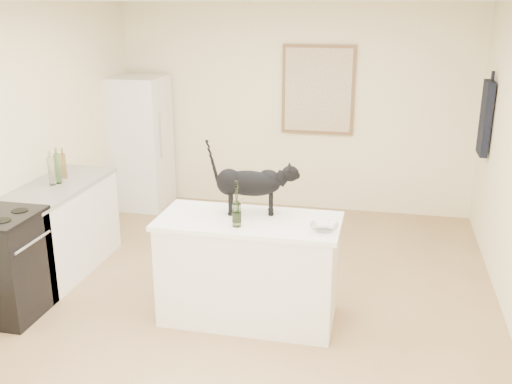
# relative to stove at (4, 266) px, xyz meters

# --- Properties ---
(floor) EXTENTS (5.50, 5.50, 0.00)m
(floor) POSITION_rel_stove_xyz_m (1.95, 0.60, -0.45)
(floor) COLOR tan
(floor) RESTS_ON ground
(ceiling) EXTENTS (5.50, 5.50, 0.00)m
(ceiling) POSITION_rel_stove_xyz_m (1.95, 0.60, 2.15)
(ceiling) COLOR white
(ceiling) RESTS_ON ground
(wall_back) EXTENTS (4.50, 0.00, 4.50)m
(wall_back) POSITION_rel_stove_xyz_m (1.95, 3.35, 0.85)
(wall_back) COLOR beige
(wall_back) RESTS_ON ground
(wall_front) EXTENTS (4.50, 0.00, 4.50)m
(wall_front) POSITION_rel_stove_xyz_m (1.95, -2.15, 0.85)
(wall_front) COLOR beige
(wall_front) RESTS_ON ground
(wall_left) EXTENTS (0.00, 5.50, 5.50)m
(wall_left) POSITION_rel_stove_xyz_m (-0.30, 0.60, 0.85)
(wall_left) COLOR beige
(wall_left) RESTS_ON ground
(island_base) EXTENTS (1.44, 0.67, 0.86)m
(island_base) POSITION_rel_stove_xyz_m (2.05, 0.40, -0.02)
(island_base) COLOR white
(island_base) RESTS_ON floor
(island_top) EXTENTS (1.50, 0.70, 0.04)m
(island_top) POSITION_rel_stove_xyz_m (2.05, 0.40, 0.43)
(island_top) COLOR white
(island_top) RESTS_ON island_base
(left_cabinets) EXTENTS (0.60, 1.40, 0.86)m
(left_cabinets) POSITION_rel_stove_xyz_m (0.00, 0.90, -0.02)
(left_cabinets) COLOR white
(left_cabinets) RESTS_ON floor
(left_countertop) EXTENTS (0.62, 1.44, 0.04)m
(left_countertop) POSITION_rel_stove_xyz_m (0.00, 0.90, 0.43)
(left_countertop) COLOR gray
(left_countertop) RESTS_ON left_cabinets
(stove) EXTENTS (0.60, 0.60, 0.90)m
(stove) POSITION_rel_stove_xyz_m (0.00, 0.00, 0.00)
(stove) COLOR black
(stove) RESTS_ON floor
(fridge) EXTENTS (0.68, 0.68, 1.70)m
(fridge) POSITION_rel_stove_xyz_m (0.00, 2.95, 0.40)
(fridge) COLOR white
(fridge) RESTS_ON floor
(artwork_frame) EXTENTS (0.90, 0.03, 1.10)m
(artwork_frame) POSITION_rel_stove_xyz_m (2.25, 3.32, 1.10)
(artwork_frame) COLOR brown
(artwork_frame) RESTS_ON wall_back
(artwork_canvas) EXTENTS (0.82, 0.00, 1.02)m
(artwork_canvas) POSITION_rel_stove_xyz_m (2.25, 3.30, 1.10)
(artwork_canvas) COLOR beige
(artwork_canvas) RESTS_ON wall_back
(hanging_garment) EXTENTS (0.08, 0.34, 0.80)m
(hanging_garment) POSITION_rel_stove_xyz_m (4.14, 2.65, 0.95)
(hanging_garment) COLOR black
(hanging_garment) RESTS_ON wall_right
(black_cat) EXTENTS (0.70, 0.34, 0.47)m
(black_cat) POSITION_rel_stove_xyz_m (2.02, 0.54, 0.68)
(black_cat) COLOR black
(black_cat) RESTS_ON island_top
(wine_bottle) EXTENTS (0.09, 0.09, 0.33)m
(wine_bottle) POSITION_rel_stove_xyz_m (2.00, 0.22, 0.61)
(wine_bottle) COLOR #345522
(wine_bottle) RESTS_ON island_top
(glass_bowl) EXTENTS (0.22, 0.22, 0.05)m
(glass_bowl) POSITION_rel_stove_xyz_m (2.68, 0.28, 0.48)
(glass_bowl) COLOR white
(glass_bowl) RESTS_ON island_top
(fridge_paper) EXTENTS (0.04, 0.12, 0.16)m
(fridge_paper) POSITION_rel_stove_xyz_m (0.34, 2.95, 0.78)
(fridge_paper) COLOR silver
(fridge_paper) RESTS_ON fridge
(counter_bottle_cluster) EXTENTS (0.10, 0.30, 0.30)m
(counter_bottle_cluster) POSITION_rel_stove_xyz_m (-0.01, 0.99, 0.59)
(counter_bottle_cluster) COLOR #919D91
(counter_bottle_cluster) RESTS_ON left_countertop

